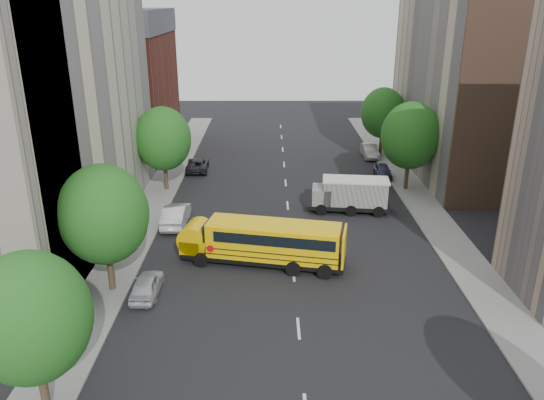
{
  "coord_description": "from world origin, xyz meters",
  "views": [
    {
      "loc": [
        -1.52,
        -31.96,
        16.42
      ],
      "look_at": [
        -1.37,
        2.0,
        3.54
      ],
      "focal_mm": 35.0,
      "sensor_mm": 36.0,
      "label": 1
    }
  ],
  "objects_px": {
    "street_tree_0": "(30,318)",
    "parked_car_0": "(147,285)",
    "parked_car_4": "(383,171)",
    "street_tree_1": "(104,214)",
    "parked_car_2": "(197,164)",
    "street_tree_5": "(383,113)",
    "safari_truck": "(350,194)",
    "parked_car_5": "(370,151)",
    "school_bus": "(262,240)",
    "street_tree_2": "(163,139)",
    "parked_car_1": "(176,215)",
    "street_tree_4": "(410,136)"
  },
  "relations": [
    {
      "from": "street_tree_0",
      "to": "school_bus",
      "type": "xyz_separation_m",
      "value": [
        8.96,
        13.46,
        -2.95
      ]
    },
    {
      "from": "school_bus",
      "to": "parked_car_0",
      "type": "xyz_separation_m",
      "value": [
        -6.76,
        -3.95,
        -1.04
      ]
    },
    {
      "from": "parked_car_2",
      "to": "safari_truck",
      "type": "bearing_deg",
      "value": 138.49
    },
    {
      "from": "street_tree_2",
      "to": "parked_car_5",
      "type": "bearing_deg",
      "value": 27.75
    },
    {
      "from": "parked_car_5",
      "to": "street_tree_4",
      "type": "bearing_deg",
      "value": -82.5
    },
    {
      "from": "street_tree_2",
      "to": "parked_car_4",
      "type": "height_order",
      "value": "street_tree_2"
    },
    {
      "from": "parked_car_2",
      "to": "street_tree_5",
      "type": "bearing_deg",
      "value": -165.6
    },
    {
      "from": "street_tree_2",
      "to": "school_bus",
      "type": "distance_m",
      "value": 17.36
    },
    {
      "from": "street_tree_2",
      "to": "parked_car_5",
      "type": "xyz_separation_m",
      "value": [
        20.58,
        10.83,
        -4.11
      ]
    },
    {
      "from": "street_tree_2",
      "to": "parked_car_0",
      "type": "height_order",
      "value": "street_tree_2"
    },
    {
      "from": "street_tree_1",
      "to": "street_tree_5",
      "type": "bearing_deg",
      "value": 53.75
    },
    {
      "from": "safari_truck",
      "to": "parked_car_2",
      "type": "bearing_deg",
      "value": 147.2
    },
    {
      "from": "street_tree_1",
      "to": "safari_truck",
      "type": "distance_m",
      "value": 20.72
    },
    {
      "from": "safari_truck",
      "to": "parked_car_5",
      "type": "height_order",
      "value": "safari_truck"
    },
    {
      "from": "street_tree_1",
      "to": "parked_car_5",
      "type": "bearing_deg",
      "value": 54.48
    },
    {
      "from": "street_tree_5",
      "to": "school_bus",
      "type": "distance_m",
      "value": 29.72
    },
    {
      "from": "street_tree_2",
      "to": "street_tree_4",
      "type": "height_order",
      "value": "street_tree_4"
    },
    {
      "from": "parked_car_2",
      "to": "parked_car_4",
      "type": "distance_m",
      "value": 18.65
    },
    {
      "from": "school_bus",
      "to": "parked_car_2",
      "type": "height_order",
      "value": "school_bus"
    },
    {
      "from": "parked_car_2",
      "to": "parked_car_5",
      "type": "bearing_deg",
      "value": -167.71
    },
    {
      "from": "safari_truck",
      "to": "parked_car_5",
      "type": "xyz_separation_m",
      "value": [
        4.55,
        16.16,
        -0.78
      ]
    },
    {
      "from": "parked_car_0",
      "to": "parked_car_4",
      "type": "bearing_deg",
      "value": -129.42
    },
    {
      "from": "street_tree_1",
      "to": "street_tree_2",
      "type": "xyz_separation_m",
      "value": [
        0.0,
        18.0,
        -0.12
      ]
    },
    {
      "from": "parked_car_0",
      "to": "parked_car_4",
      "type": "distance_m",
      "value": 28.77
    },
    {
      "from": "street_tree_1",
      "to": "parked_car_0",
      "type": "bearing_deg",
      "value": -12.57
    },
    {
      "from": "parked_car_0",
      "to": "parked_car_1",
      "type": "xyz_separation_m",
      "value": [
        0.0,
        10.5,
        0.15
      ]
    },
    {
      "from": "street_tree_5",
      "to": "street_tree_4",
      "type": "bearing_deg",
      "value": -90.0
    },
    {
      "from": "street_tree_4",
      "to": "parked_car_0",
      "type": "height_order",
      "value": "street_tree_4"
    },
    {
      "from": "parked_car_0",
      "to": "parked_car_5",
      "type": "height_order",
      "value": "parked_car_5"
    },
    {
      "from": "safari_truck",
      "to": "parked_car_0",
      "type": "distance_m",
      "value": 19.1
    },
    {
      "from": "street_tree_5",
      "to": "parked_car_0",
      "type": "distance_m",
      "value": 36.58
    },
    {
      "from": "parked_car_1",
      "to": "parked_car_5",
      "type": "bearing_deg",
      "value": -134.02
    },
    {
      "from": "street_tree_2",
      "to": "school_bus",
      "type": "relative_size",
      "value": 0.7
    },
    {
      "from": "street_tree_5",
      "to": "parked_car_2",
      "type": "distance_m",
      "value": 21.21
    },
    {
      "from": "street_tree_2",
      "to": "safari_truck",
      "type": "distance_m",
      "value": 17.21
    },
    {
      "from": "street_tree_2",
      "to": "parked_car_2",
      "type": "height_order",
      "value": "street_tree_2"
    },
    {
      "from": "parked_car_2",
      "to": "parked_car_5",
      "type": "xyz_separation_m",
      "value": [
        18.49,
        4.9,
        0.07
      ]
    },
    {
      "from": "street_tree_5",
      "to": "parked_car_2",
      "type": "xyz_separation_m",
      "value": [
        -19.91,
        -6.07,
        -4.06
      ]
    },
    {
      "from": "street_tree_0",
      "to": "street_tree_1",
      "type": "distance_m",
      "value": 10.0
    },
    {
      "from": "parked_car_5",
      "to": "parked_car_1",
      "type": "bearing_deg",
      "value": -134.3
    },
    {
      "from": "street_tree_1",
      "to": "parked_car_1",
      "type": "distance_m",
      "value": 11.06
    },
    {
      "from": "parked_car_4",
      "to": "street_tree_1",
      "type": "bearing_deg",
      "value": -130.98
    },
    {
      "from": "street_tree_0",
      "to": "parked_car_0",
      "type": "height_order",
      "value": "street_tree_0"
    },
    {
      "from": "street_tree_1",
      "to": "street_tree_4",
      "type": "bearing_deg",
      "value": 39.29
    },
    {
      "from": "school_bus",
      "to": "street_tree_4",
      "type": "bearing_deg",
      "value": 59.76
    },
    {
      "from": "parked_car_5",
      "to": "street_tree_2",
      "type": "bearing_deg",
      "value": -152.22
    },
    {
      "from": "safari_truck",
      "to": "parked_car_4",
      "type": "relative_size",
      "value": 1.81
    },
    {
      "from": "street_tree_0",
      "to": "school_bus",
      "type": "height_order",
      "value": "street_tree_0"
    },
    {
      "from": "street_tree_0",
      "to": "street_tree_2",
      "type": "relative_size",
      "value": 0.96
    },
    {
      "from": "street_tree_1",
      "to": "parked_car_4",
      "type": "bearing_deg",
      "value": 46.39
    }
  ]
}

